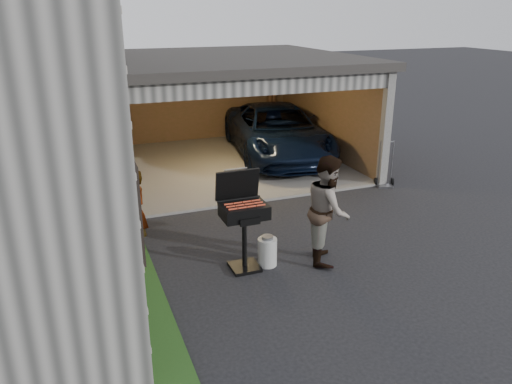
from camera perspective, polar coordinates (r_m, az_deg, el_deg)
ground at (r=7.84m, az=4.99°, el=-10.64°), size 80.00×80.00×0.00m
groundcover_strip at (r=6.45m, az=-10.05°, el=-18.26°), size 0.50×8.00×0.06m
garage at (r=13.53m, az=-4.60°, el=11.02°), size 6.80×6.30×2.90m
minivan at (r=14.20m, az=2.44°, el=6.73°), size 3.16×5.43×1.42m
woman at (r=8.90m, az=-13.53°, el=-2.10°), size 0.47×0.59×1.44m
man at (r=8.28m, az=8.24°, el=-1.98°), size 0.99×1.09×1.82m
bbq_grill at (r=7.91m, az=-1.46°, el=-2.50°), size 0.72×0.64×1.61m
propane_tank at (r=8.29m, az=1.30°, el=-6.87°), size 0.42×0.42×0.48m
plywood_panel at (r=8.44m, az=-14.38°, el=-5.65°), size 0.21×0.76×0.84m
hand_truck at (r=12.35m, az=14.50°, el=1.62°), size 0.49×0.45×1.10m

